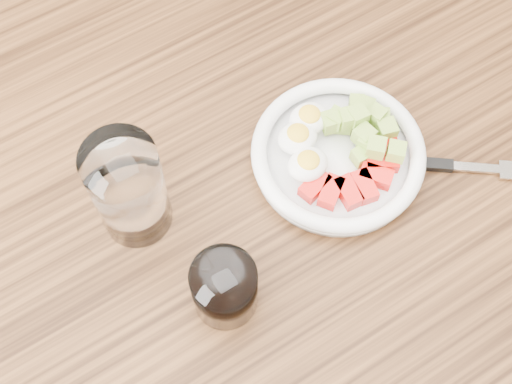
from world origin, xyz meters
TOP-DOWN VIEW (x-y plane):
  - ground at (0.00, 0.00)m, footprint 4.00×4.00m
  - dining_table at (0.00, 0.00)m, footprint 1.50×0.90m
  - bowl at (0.10, 0.01)m, footprint 0.20×0.20m
  - fork at (0.19, -0.06)m, footprint 0.17×0.14m
  - water_glass at (-0.13, 0.07)m, footprint 0.08×0.08m
  - coffee_glass at (-0.10, -0.07)m, footprint 0.07×0.07m

SIDE VIEW (x-z plane):
  - ground at x=0.00m, z-range 0.00..0.00m
  - dining_table at x=0.00m, z-range 0.28..1.05m
  - fork at x=0.19m, z-range 0.77..0.78m
  - bowl at x=0.10m, z-range 0.76..0.81m
  - coffee_glass at x=-0.10m, z-range 0.77..0.85m
  - water_glass at x=-0.13m, z-range 0.77..0.91m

